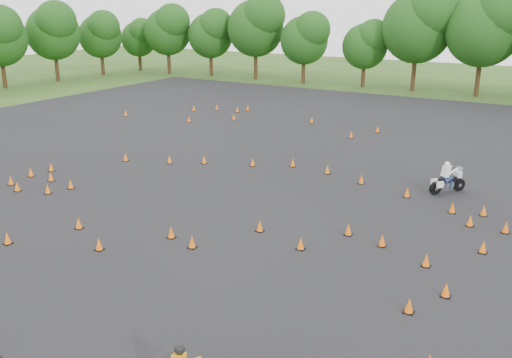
{
  "coord_description": "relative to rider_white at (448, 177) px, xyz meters",
  "views": [
    {
      "loc": [
        12.38,
        -16.82,
        8.86
      ],
      "look_at": [
        0.0,
        4.0,
        1.2
      ],
      "focal_mm": 40.0,
      "sensor_mm": 36.0,
      "label": 1
    }
  ],
  "objects": [
    {
      "name": "traffic_cones",
      "position": [
        -7.1,
        -4.54,
        -0.56
      ],
      "size": [
        35.94,
        33.06,
        0.45
      ],
      "color": "orange",
      "rests_on": "asphalt_pad"
    },
    {
      "name": "treeline",
      "position": [
        -3.05,
        25.61,
        3.96
      ],
      "size": [
        87.05,
        32.57,
        11.08
      ],
      "color": "#1B4513",
      "rests_on": "ground"
    },
    {
      "name": "rider_white",
      "position": [
        0.0,
        0.0,
        0.0
      ],
      "size": [
        1.7,
        2.0,
        1.56
      ],
      "primitive_type": null,
      "rotation": [
        0.0,
        0.0,
        0.94
      ],
      "color": "silver",
      "rests_on": "ground"
    },
    {
      "name": "asphalt_pad",
      "position": [
        -7.03,
        -4.08,
        -0.78
      ],
      "size": [
        62.0,
        62.0,
        0.0
      ],
      "primitive_type": "plane",
      "color": "black",
      "rests_on": "ground"
    },
    {
      "name": "ground",
      "position": [
        -7.03,
        -10.08,
        -0.79
      ],
      "size": [
        140.0,
        140.0,
        0.0
      ],
      "primitive_type": "plane",
      "color": "#2D5119",
      "rests_on": "ground"
    }
  ]
}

